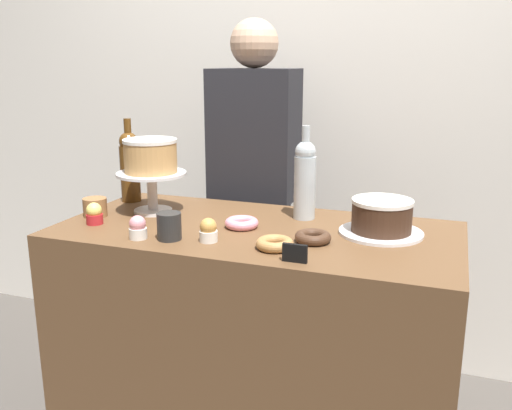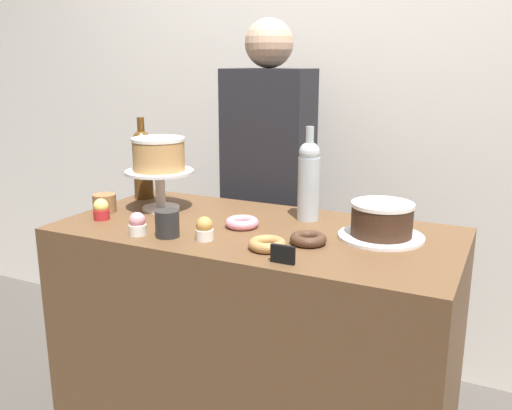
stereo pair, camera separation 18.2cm
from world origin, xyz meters
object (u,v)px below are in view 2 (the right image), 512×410
object	(u,v)px
white_layer_cake	(159,154)
cookie_stack	(105,203)
cupcake_lemon	(101,210)
donut_pink	(242,223)
cupcake_strawberry	(137,224)
wine_bottle_clear	(309,179)
price_sign_chalkboard	(283,254)
cake_stand_pedestal	(160,183)
donut_chocolate	(308,239)
cupcake_caramel	(204,229)
donut_maple	(267,244)
barista_figure	(268,201)
coffee_cup_ceramic	(167,224)
wine_bottle_amber	(143,163)
chocolate_round_cake	(382,219)

from	to	relation	value
white_layer_cake	cookie_stack	world-z (taller)	white_layer_cake
cupcake_lemon	donut_pink	bearing A→B (deg)	14.83
white_layer_cake	cupcake_strawberry	bearing A→B (deg)	-68.55
wine_bottle_clear	price_sign_chalkboard	world-z (taller)	wine_bottle_clear
cake_stand_pedestal	price_sign_chalkboard	bearing A→B (deg)	-27.25
donut_pink	price_sign_chalkboard	size ratio (longest dim) A/B	1.60
cupcake_strawberry	price_sign_chalkboard	bearing A→B (deg)	-4.13
donut_pink	donut_chocolate	xyz separation A→B (m)	(0.26, -0.07, 0.00)
white_layer_cake	wine_bottle_clear	xyz separation A→B (m)	(0.54, 0.11, -0.07)
cupcake_caramel	donut_pink	world-z (taller)	cupcake_caramel
white_layer_cake	donut_maple	world-z (taller)	white_layer_cake
barista_figure	coffee_cup_ceramic	bearing A→B (deg)	-90.52
cake_stand_pedestal	cupcake_caramel	xyz separation A→B (m)	(0.33, -0.24, -0.07)
wine_bottle_amber	cupcake_caramel	bearing A→B (deg)	-36.03
wine_bottle_clear	coffee_cup_ceramic	xyz separation A→B (m)	(-0.33, -0.37, -0.10)
cupcake_lemon	barista_figure	size ratio (longest dim) A/B	0.05
donut_pink	barista_figure	size ratio (longest dim) A/B	0.07
chocolate_round_cake	donut_chocolate	world-z (taller)	chocolate_round_cake
wine_bottle_clear	donut_maple	distance (m)	0.37
wine_bottle_clear	cupcake_strawberry	size ratio (longest dim) A/B	4.38
white_layer_cake	wine_bottle_amber	size ratio (longest dim) A/B	0.59
donut_maple	cookie_stack	xyz separation A→B (m)	(-0.71, 0.12, 0.02)
white_layer_cake	donut_pink	world-z (taller)	white_layer_cake
cookie_stack	coffee_cup_ceramic	xyz separation A→B (m)	(0.38, -0.15, 0.01)
donut_chocolate	cupcake_lemon	bearing A→B (deg)	-175.40
cupcake_strawberry	donut_maple	size ratio (longest dim) A/B	0.66
wine_bottle_amber	donut_chocolate	world-z (taller)	wine_bottle_amber
donut_pink	coffee_cup_ceramic	size ratio (longest dim) A/B	1.32
price_sign_chalkboard	wine_bottle_clear	bearing A→B (deg)	101.74
cupcake_caramel	barista_figure	bearing A→B (deg)	99.02
cake_stand_pedestal	coffee_cup_ceramic	size ratio (longest dim) A/B	2.95
donut_pink	donut_maple	distance (m)	0.24
price_sign_chalkboard	cake_stand_pedestal	bearing A→B (deg)	152.75
cupcake_lemon	cookie_stack	distance (m)	0.10
cake_stand_pedestal	donut_chocolate	bearing A→B (deg)	-12.24
cupcake_lemon	chocolate_round_cake	bearing A→B (deg)	12.89
cupcake_caramel	price_sign_chalkboard	distance (m)	0.31
cake_stand_pedestal	barista_figure	xyz separation A→B (m)	(0.22, 0.49, -0.16)
donut_maple	coffee_cup_ceramic	xyz separation A→B (m)	(-0.34, -0.02, 0.03)
donut_pink	coffee_cup_ceramic	distance (m)	0.26
barista_figure	cupcake_lemon	bearing A→B (deg)	-115.39
wine_bottle_amber	barista_figure	world-z (taller)	barista_figure
wine_bottle_amber	cookie_stack	distance (m)	0.26
chocolate_round_cake	wine_bottle_amber	distance (m)	1.00
chocolate_round_cake	donut_chocolate	size ratio (longest dim) A/B	1.73
wine_bottle_amber	wine_bottle_clear	size ratio (longest dim) A/B	1.00
cupcake_lemon	cupcake_caramel	bearing A→B (deg)	-5.46
donut_pink	cookie_stack	distance (m)	0.55
wine_bottle_amber	donut_pink	bearing A→B (deg)	-19.57
cupcake_lemon	donut_chocolate	world-z (taller)	cupcake_lemon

